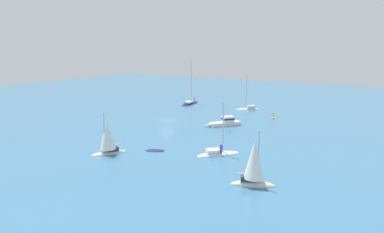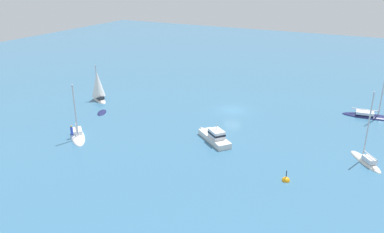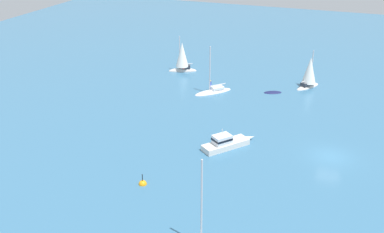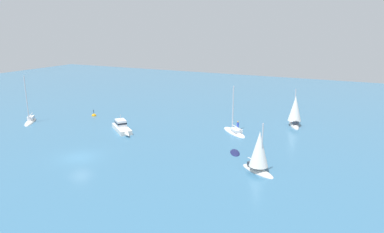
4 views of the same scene
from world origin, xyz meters
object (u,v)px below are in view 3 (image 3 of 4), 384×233
object	(u,v)px
yacht	(309,74)
cabin_cruiser	(226,143)
ketch	(182,59)
rib	(273,93)
mooring_buoy	(143,184)
sloop	(213,91)

from	to	relation	value
yacht	cabin_cruiser	bearing A→B (deg)	-163.13
ketch	rib	bearing A→B (deg)	141.69
yacht	mooring_buoy	world-z (taller)	yacht
sloop	ketch	distance (m)	10.90
sloop	rib	distance (m)	8.71
yacht	sloop	size ratio (longest dim) A/B	0.81
ketch	rib	size ratio (longest dim) A/B	2.24
ketch	mooring_buoy	distance (m)	34.55
ketch	rib	xyz separation A→B (m)	(-16.01, 4.37, -2.09)
mooring_buoy	sloop	bearing A→B (deg)	-86.96
yacht	rib	xyz separation A→B (m)	(4.47, 4.23, -2.03)
yacht	mooring_buoy	distance (m)	35.03
sloop	mooring_buoy	xyz separation A→B (m)	(-1.38, 25.90, -0.15)
sloop	ketch	world-z (taller)	sloop
sloop	rib	xyz separation A→B (m)	(-8.18, -2.97, -0.16)
cabin_cruiser	ketch	distance (m)	27.29
ketch	cabin_cruiser	bearing A→B (deg)	99.25
rib	cabin_cruiser	bearing A→B (deg)	-120.65
sloop	cabin_cruiser	xyz separation A→B (m)	(-6.74, 15.70, 0.45)
cabin_cruiser	yacht	bearing A→B (deg)	23.69
yacht	mooring_buoy	bearing A→B (deg)	-167.46
yacht	sloop	distance (m)	14.68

